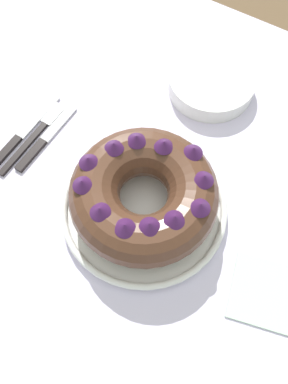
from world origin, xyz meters
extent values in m
plane|color=brown|center=(0.00, 0.00, 0.00)|extent=(8.00, 8.00, 0.00)
cube|color=silver|center=(0.00, 0.00, 0.71)|extent=(1.55, 1.12, 0.03)
cylinder|color=brown|center=(-0.71, 0.49, 0.35)|extent=(0.06, 0.06, 0.69)
cylinder|color=white|center=(0.00, 0.00, 0.73)|extent=(0.29, 0.29, 0.01)
torus|color=white|center=(0.00, 0.00, 0.74)|extent=(0.30, 0.30, 0.01)
torus|color=#4C2D1E|center=(0.00, 0.00, 0.79)|extent=(0.25, 0.25, 0.09)
cone|color=#3D1947|center=(0.02, -0.08, 0.84)|extent=(0.05, 0.05, 0.02)
cone|color=#3D1947|center=(0.05, -0.06, 0.84)|extent=(0.04, 0.04, 0.02)
cone|color=#3D1947|center=(0.07, -0.03, 0.84)|extent=(0.05, 0.05, 0.02)
cone|color=#3D1947|center=(0.09, 0.01, 0.84)|extent=(0.04, 0.04, 0.02)
cone|color=#3D1947|center=(0.08, 0.05, 0.84)|extent=(0.04, 0.04, 0.02)
cone|color=#3D1947|center=(0.04, 0.09, 0.84)|extent=(0.05, 0.05, 0.02)
cone|color=#3D1947|center=(-0.01, 0.07, 0.84)|extent=(0.05, 0.05, 0.02)
cone|color=#3D1947|center=(-0.05, 0.06, 0.84)|extent=(0.04, 0.04, 0.02)
cone|color=#3D1947|center=(-0.07, 0.03, 0.84)|extent=(0.05, 0.05, 0.02)
cone|color=#3D1947|center=(-0.09, -0.01, 0.84)|extent=(0.04, 0.04, 0.02)
cone|color=#3D1947|center=(-0.08, -0.05, 0.84)|extent=(0.05, 0.05, 0.02)
cone|color=#3D1947|center=(-0.03, -0.08, 0.84)|extent=(0.04, 0.04, 0.02)
cube|color=black|center=(-0.27, -0.01, 0.73)|extent=(0.01, 0.14, 0.01)
cube|color=silver|center=(-0.27, 0.08, 0.73)|extent=(0.02, 0.05, 0.01)
cube|color=black|center=(-0.29, -0.05, 0.73)|extent=(0.02, 0.10, 0.01)
cube|color=silver|center=(-0.29, 0.06, 0.73)|extent=(0.02, 0.12, 0.00)
cube|color=black|center=(-0.25, -0.02, 0.73)|extent=(0.02, 0.08, 0.01)
cube|color=silver|center=(-0.25, 0.07, 0.73)|extent=(0.02, 0.10, 0.00)
cylinder|color=white|center=(-0.03, 0.31, 0.74)|extent=(0.18, 0.18, 0.04)
cube|color=#B2D1B7|center=(0.27, -0.02, 0.73)|extent=(0.18, 0.15, 0.00)
camera|label=1|loc=(0.14, -0.22, 1.35)|focal=35.00mm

